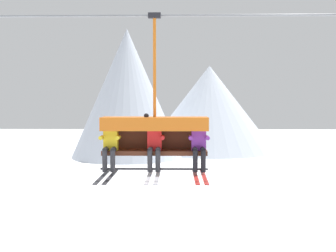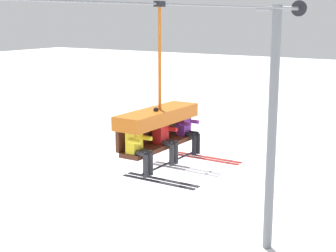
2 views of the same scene
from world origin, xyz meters
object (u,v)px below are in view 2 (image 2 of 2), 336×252
(skier_yellow, at_px, (139,146))
(skier_purple, at_px, (188,128))
(chairlift_chair, at_px, (157,122))
(skier_red, at_px, (165,136))
(lift_tower_far, at_px, (273,126))

(skier_yellow, distance_m, skier_purple, 1.98)
(chairlift_chair, distance_m, skier_red, 0.36)
(chairlift_chair, relative_size, skier_red, 2.04)
(chairlift_chair, bearing_deg, skier_red, -90.89)
(skier_yellow, bearing_deg, skier_purple, 0.00)
(skier_yellow, height_order, skier_red, skier_red)
(skier_yellow, relative_size, skier_red, 1.00)
(chairlift_chair, bearing_deg, skier_yellow, -167.45)
(lift_tower_far, xyz_separation_m, skier_red, (-8.94, -0.93, 1.52))
(skier_red, distance_m, skier_purple, 0.99)
(skier_yellow, bearing_deg, lift_tower_far, 5.36)
(chairlift_chair, bearing_deg, skier_purple, -12.55)
(lift_tower_far, bearing_deg, skier_purple, -173.31)
(lift_tower_far, height_order, skier_purple, lift_tower_far)
(lift_tower_far, relative_size, chairlift_chair, 2.76)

